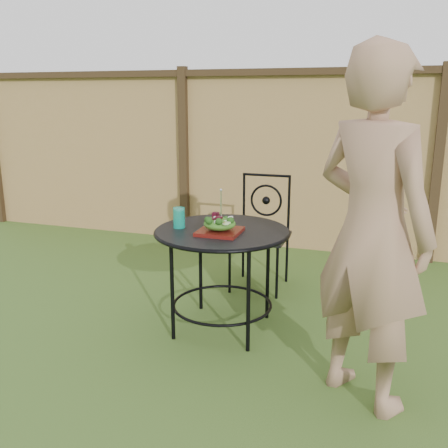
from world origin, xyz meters
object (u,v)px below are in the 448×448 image
patio_table (222,249)px  diner (372,232)px  patio_chair (261,229)px  salad_plate (220,231)px

patio_table → diner: size_ratio=0.50×
patio_chair → salad_plate: bearing=-92.1°
patio_chair → patio_table: bearing=-93.2°
patio_table → patio_chair: size_ratio=0.97×
salad_plate → patio_chair: bearing=87.9°
patio_table → salad_plate: size_ratio=3.42×
patio_chair → diner: diner is taller
diner → salad_plate: size_ratio=6.89×
patio_chair → diner: (0.93, -1.43, 0.43)m
patio_chair → salad_plate: patio_chair is taller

